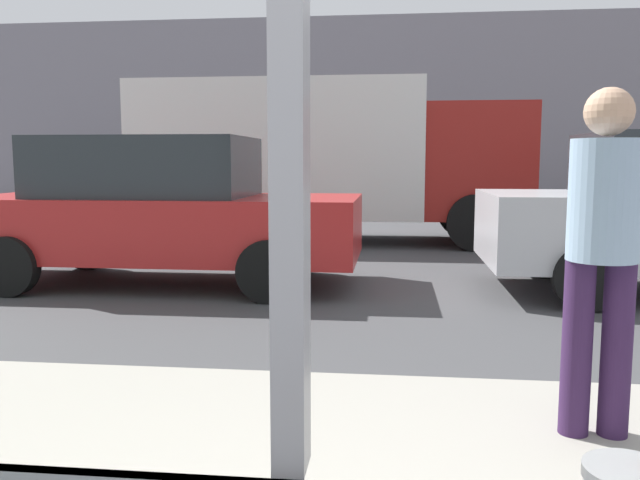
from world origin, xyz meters
name	(u,v)px	position (x,y,z in m)	size (l,w,h in m)	color
ground_plane	(381,265)	(0.00, 8.00, 0.00)	(60.00, 60.00, 0.00)	#424244
building_facade_far	(390,113)	(0.00, 20.56, 2.95)	(28.00, 1.20, 5.90)	gray
parked_car_red	(159,210)	(-2.52, 6.36, 0.86)	(4.47, 1.94, 1.69)	red
box_truck	(325,154)	(-1.06, 10.62, 1.53)	(6.69, 2.44, 2.76)	silver
pedestrian	(602,241)	(1.11, 2.25, 1.06)	(0.32, 0.32, 1.63)	#351E45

